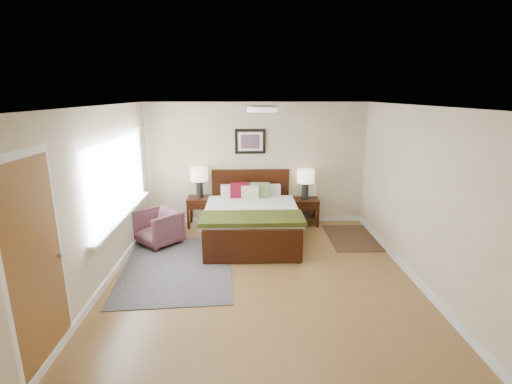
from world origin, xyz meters
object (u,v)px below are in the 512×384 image
lamp_left (199,177)px  rug_persian (178,267)px  nightstand_right (305,209)px  lamp_right (306,179)px  armchair (159,227)px  nightstand_left (200,203)px  bed (251,213)px

lamp_left → rug_persian: lamp_left is taller
nightstand_right → rug_persian: bearing=-140.6°
lamp_left → lamp_right: 2.16m
armchair → rug_persian: size_ratio=0.29×
lamp_right → nightstand_left: bearing=-179.4°
lamp_right → armchair: lamp_right is taller
lamp_left → lamp_right: lamp_left is taller
nightstand_right → rug_persian: size_ratio=0.24×
nightstand_left → lamp_left: bearing=90.0°
nightstand_left → nightstand_right: 2.16m
lamp_right → rug_persian: (-2.31, -1.91, -0.98)m
nightstand_right → lamp_right: lamp_right is taller
nightstand_right → rug_persian: 3.01m
lamp_left → rug_persian: 2.18m
nightstand_left → rug_persian: 1.96m
lamp_left → rug_persian: (-0.15, -1.91, -1.03)m
nightstand_left → armchair: (-0.64, -0.94, -0.17)m
rug_persian → nightstand_right: bearing=35.7°
lamp_right → armchair: 3.03m
armchair → lamp_left: bearing=100.5°
nightstand_right → armchair: bearing=-161.4°
nightstand_right → armchair: armchair is taller
bed → lamp_left: lamp_left is taller
nightstand_right → lamp_left: (-2.16, 0.01, 0.70)m
rug_persian → nightstand_left: bearing=81.7°
armchair → rug_persian: (0.49, -0.96, -0.31)m
armchair → lamp_right: bearing=63.2°
lamp_left → lamp_right: (2.16, 0.00, -0.05)m
armchair → rug_persian: armchair is taller
nightstand_right → rug_persian: (-2.31, -1.90, -0.34)m
bed → armchair: (-1.68, -0.16, -0.20)m
nightstand_left → rug_persian: nightstand_left is taller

